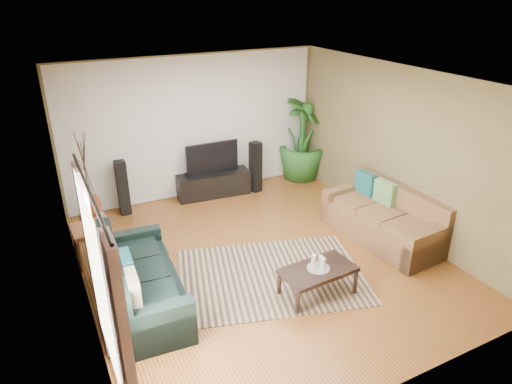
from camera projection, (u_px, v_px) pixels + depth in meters
floor at (262, 260)px, 6.93m from camera, size 5.50×5.50×0.00m
ceiling at (263, 80)px, 5.80m from camera, size 5.50×5.50×0.00m
wall_back at (195, 128)px, 8.59m from camera, size 5.00×0.00×5.00m
wall_front at (403, 282)px, 4.14m from camera, size 5.00×0.00×5.00m
wall_left at (74, 215)px, 5.33m from camera, size 0.00×5.50×5.50m
wall_right at (399, 151)px, 7.40m from camera, size 0.00×5.50×5.50m
backwall_panel at (195, 128)px, 8.58m from camera, size 4.90×0.00×4.90m
window_pane at (98, 284)px, 4.02m from camera, size 0.00×1.80×1.80m
curtain_near at (126, 361)px, 3.54m from camera, size 0.08×0.35×2.20m
curtain_far at (94, 264)px, 4.76m from camera, size 0.08×0.35×2.20m
curtain_rod at (89, 190)px, 3.67m from camera, size 0.03×1.90×0.03m
sofa_left at (143, 276)px, 5.81m from camera, size 0.99×2.05×0.85m
sofa_right at (383, 216)px, 7.32m from camera, size 1.06×2.06×0.85m
area_rug at (271, 276)px, 6.53m from camera, size 3.01×2.50×0.01m
coffee_table at (317, 281)px, 6.08m from camera, size 1.02×0.60×0.40m
candle_tray at (318, 268)px, 6.00m from camera, size 0.30×0.30×0.01m
candle_tall at (314, 261)px, 5.95m from camera, size 0.06×0.06×0.20m
candle_mid at (323, 263)px, 5.95m from camera, size 0.06×0.06×0.15m
candle_short at (320, 260)px, 6.05m from camera, size 0.06×0.06×0.13m
tv_stand at (213, 184)px, 8.95m from camera, size 1.46×0.56×0.47m
television at (212, 158)px, 8.72m from camera, size 1.04×0.06×0.62m
speaker_left at (123, 188)px, 8.12m from camera, size 0.18×0.20×1.01m
speaker_right at (256, 167)px, 9.03m from camera, size 0.23×0.24×1.03m
potted_plant at (302, 139)px, 9.52m from camera, size 1.37×1.37×1.74m
plant_pot at (300, 172)px, 9.83m from camera, size 0.32×0.32×0.25m
pedestal at (94, 225)px, 7.54m from camera, size 0.40×0.40×0.36m
vase at (91, 206)px, 7.40m from camera, size 0.33×0.33×0.47m
side_table at (93, 243)px, 6.80m from camera, size 0.56×0.56×0.57m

